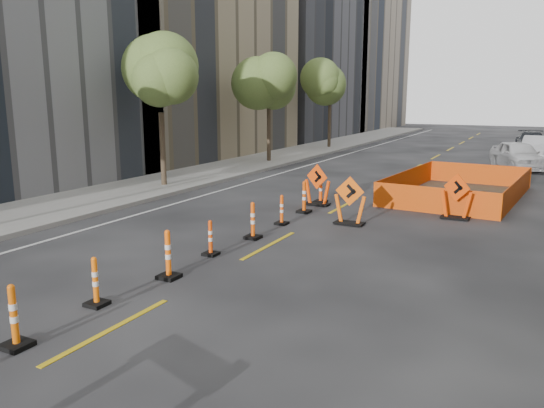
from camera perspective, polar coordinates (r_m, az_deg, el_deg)
The scene contains 22 objects.
ground_plane at distance 11.32m, azimuth -9.82°, elevation -9.38°, with size 140.00×140.00×0.00m, color black.
sidewalk_left at distance 25.88m, azimuth -9.79°, elevation 2.66°, with size 4.00×90.00×0.15m, color gray.
bld_left_d at distance 53.13m, azimuth 1.09°, elevation 14.81°, with size 12.00×16.00×14.00m, color #4C4C51.
bld_left_e at distance 68.40m, azimuth 7.45°, elevation 16.52°, with size 12.00×20.00×20.00m, color gray.
tree_l_b at distance 23.64m, azimuth -11.95°, elevation 12.58°, with size 2.80×2.80×5.95m.
tree_l_c at distance 32.04m, azimuth -0.35°, elevation 12.50°, with size 2.80×2.80×5.95m.
tree_l_d at distance 41.16m, azimuth 6.28°, elevation 12.24°, with size 2.80×2.80×5.95m.
channelizer_1 at distance 9.63m, azimuth -26.02°, elevation -10.79°, with size 0.43×0.43×1.09m, color #D65809, non-canonical shape.
channelizer_2 at distance 10.90m, azimuth -18.47°, elevation -7.90°, with size 0.39×0.39×0.99m, color orange, non-canonical shape.
channelizer_3 at distance 12.04m, azimuth -11.12°, elevation -5.33°, with size 0.44×0.44×1.12m, color #FF5D0A, non-canonical shape.
channelizer_4 at distance 13.62m, azimuth -6.64°, elevation -3.63°, with size 0.36×0.36×0.92m, color #E54109, non-canonical shape.
channelizer_5 at distance 15.08m, azimuth -2.08°, elevation -1.78°, with size 0.42×0.42×1.07m, color #ED4F09, non-canonical shape.
channelizer_6 at distance 16.74m, azimuth 1.05°, elevation -0.62°, with size 0.38×0.38×0.95m, color #F04C0A, non-canonical shape.
channelizer_7 at distance 18.44m, azimuth 3.48°, elevation 0.76°, with size 0.44×0.44×1.12m, color #D74809, non-canonical shape.
channelizer_8 at distance 20.22m, azimuth 5.26°, elevation 1.71°, with size 0.44×0.44×1.13m, color #FC480A, non-canonical shape.
chevron_sign_left at distance 19.71m, azimuth 4.90°, elevation 2.08°, with size 1.03×0.62×1.55m, color #FF490A, non-canonical shape.
chevron_sign_center at distance 16.85m, azimuth 8.38°, elevation 0.37°, with size 1.03×0.62×1.55m, color #EC5709, non-canonical shape.
chevron_sign_right at distance 18.44m, azimuth 19.23°, elevation 0.78°, with size 1.02×0.61×1.53m, color #F3430A, non-canonical shape.
safety_fence at distance 22.67m, azimuth 19.49°, elevation 1.90°, with size 4.35×7.40×0.92m, color #DA580B, non-canonical shape.
parked_car_near at distance 32.35m, azimuth 24.91°, elevation 4.79°, with size 1.85×4.60×1.57m, color silver.
parked_car_mid at distance 37.74m, azimuth 26.55°, elevation 5.41°, with size 1.58×4.53×1.49m, color #B1B2B7.
parked_car_far at distance 43.10m, azimuth 26.08°, elevation 6.05°, with size 2.04×5.02×1.46m, color black.
Camera 1 is at (6.47, -8.37, 4.02)m, focal length 35.00 mm.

